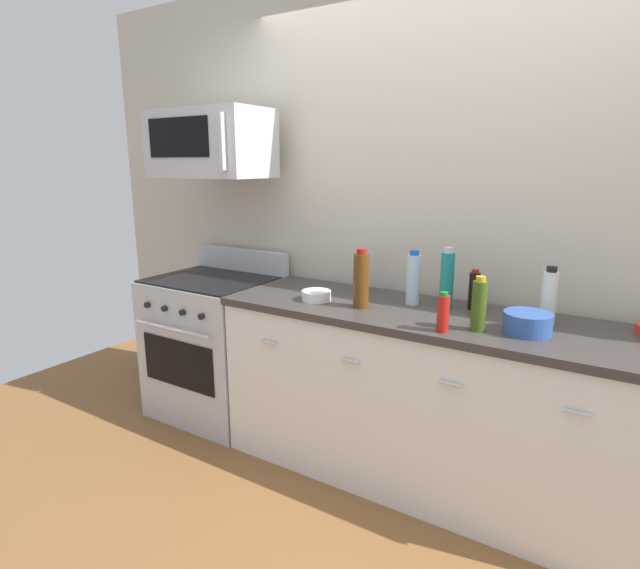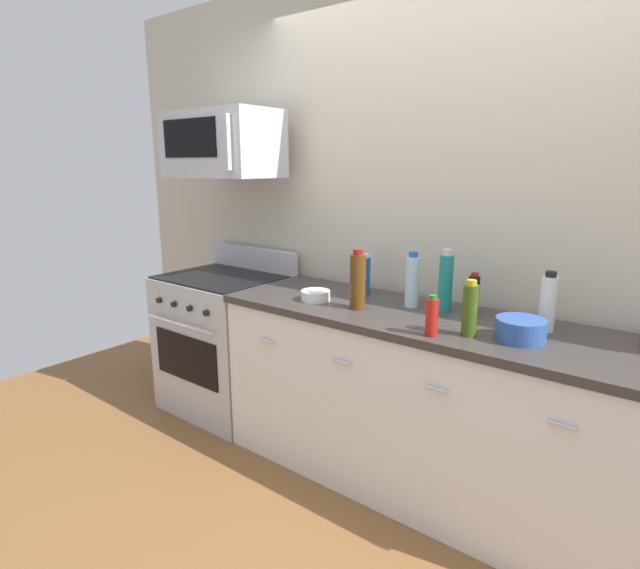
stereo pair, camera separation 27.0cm
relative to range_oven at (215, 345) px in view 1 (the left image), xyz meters
name	(u,v)px [view 1 (the left image)]	position (x,y,z in m)	size (l,w,h in m)	color
ground_plane	(416,476)	(1.42, 0.00, -0.47)	(6.23, 6.23, 0.00)	brown
back_wall	(455,217)	(1.42, 0.41, 0.88)	(5.19, 0.10, 2.70)	beige
counter_unit	(420,398)	(1.42, 0.00, -0.01)	(2.10, 0.66, 0.92)	silver
range_oven	(215,345)	(0.00, 0.00, 0.00)	(0.76, 0.69, 1.07)	#B7BABF
microwave	(210,144)	(0.00, 0.04, 1.28)	(0.74, 0.44, 0.40)	#B7BABF
bottle_olive_oil	(479,305)	(1.72, -0.15, 0.57)	(0.06, 0.06, 0.24)	#385114
bottle_water_clear	(413,279)	(1.32, 0.11, 0.59)	(0.07, 0.07, 0.28)	silver
bottle_wine_amber	(361,280)	(1.12, -0.09, 0.59)	(0.08, 0.08, 0.30)	#59330F
bottle_sparkling_teal	(447,279)	(1.49, 0.12, 0.60)	(0.07, 0.07, 0.31)	#197F7A
bottle_vinegar_white	(549,297)	(1.96, 0.12, 0.58)	(0.07, 0.07, 0.27)	silver
bottle_soda_blue	(362,274)	(0.98, 0.18, 0.56)	(0.06, 0.06, 0.23)	#1E4CA5
bottle_hot_sauce_red	(443,313)	(1.59, -0.25, 0.54)	(0.05, 0.05, 0.18)	#B21914
bottle_soy_sauce_dark	(474,290)	(1.61, 0.17, 0.55)	(0.05, 0.05, 0.21)	black
bowl_blue_mixing	(527,322)	(1.91, -0.07, 0.50)	(0.20, 0.20, 0.09)	#2D519E
bowl_white_ceramic	(316,295)	(0.85, -0.10, 0.48)	(0.16, 0.16, 0.05)	white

